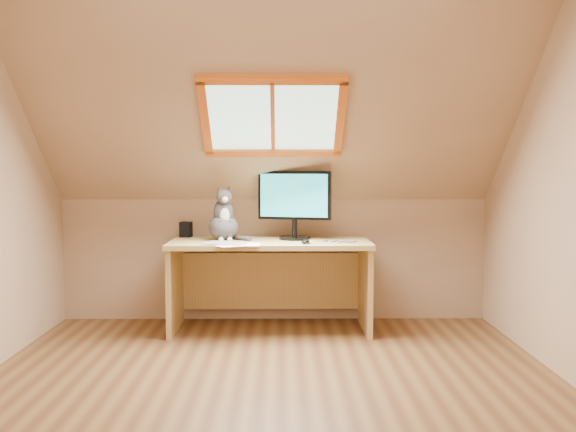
{
  "coord_description": "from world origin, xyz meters",
  "views": [
    {
      "loc": [
        0.07,
        -3.54,
        1.27
      ],
      "look_at": [
        0.11,
        1.0,
        0.92
      ],
      "focal_mm": 40.0,
      "sensor_mm": 36.0,
      "label": 1
    }
  ],
  "objects": [
    {
      "name": "papers",
      "position": [
        -0.2,
        1.12,
        0.7
      ],
      "size": [
        0.35,
        0.3,
        0.01
      ],
      "color": "white",
      "rests_on": "desk"
    },
    {
      "name": "desk_speaker",
      "position": [
        -0.71,
        1.63,
        0.76
      ],
      "size": [
        0.1,
        0.1,
        0.12
      ],
      "primitive_type": "cube",
      "rotation": [
        0.0,
        0.0,
        -0.19
      ],
      "color": "black",
      "rests_on": "desk"
    },
    {
      "name": "ground",
      "position": [
        0.0,
        0.0,
        0.0
      ],
      "size": [
        3.5,
        3.5,
        0.0
      ],
      "primitive_type": "plane",
      "color": "brown",
      "rests_on": "ground"
    },
    {
      "name": "cat",
      "position": [
        -0.39,
        1.41,
        0.86
      ],
      "size": [
        0.29,
        0.33,
        0.43
      ],
      "color": "#47413F",
      "rests_on": "desk"
    },
    {
      "name": "desk",
      "position": [
        -0.03,
        1.45,
        0.48
      ],
      "size": [
        1.54,
        0.67,
        0.7
      ],
      "color": "tan",
      "rests_on": "ground"
    },
    {
      "name": "cables",
      "position": [
        0.4,
        1.26,
        0.71
      ],
      "size": [
        0.51,
        0.26,
        0.01
      ],
      "color": "silver",
      "rests_on": "desk"
    },
    {
      "name": "monitor",
      "position": [
        0.16,
        1.46,
        1.01
      ],
      "size": [
        0.57,
        0.25,
        0.54
      ],
      "color": "black",
      "rests_on": "desk"
    },
    {
      "name": "mouse",
      "position": [
        0.24,
        1.16,
        0.72
      ],
      "size": [
        0.07,
        0.12,
        0.03
      ],
      "primitive_type": "ellipsoid",
      "rotation": [
        0.0,
        0.0,
        -0.1
      ],
      "color": "black",
      "rests_on": "desk"
    },
    {
      "name": "room_shell",
      "position": [
        0.0,
        -0.09,
        1.43
      ],
      "size": [
        3.52,
        3.52,
        2.41
      ],
      "color": "tan",
      "rests_on": "ground"
    },
    {
      "name": "graphics_tablet",
      "position": [
        -0.35,
        1.15,
        0.71
      ],
      "size": [
        0.34,
        0.28,
        0.01
      ],
      "primitive_type": "cube",
      "rotation": [
        0.0,
        0.0,
        -0.25
      ],
      "color": "#B2B2B7",
      "rests_on": "desk"
    }
  ]
}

